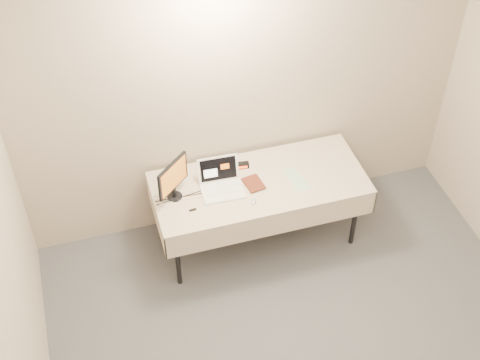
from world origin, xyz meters
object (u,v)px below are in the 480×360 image
object	(u,v)px
book	(246,179)
table	(259,187)
monitor	(173,178)
laptop	(221,182)

from	to	relation	value
book	table	bearing A→B (deg)	3.07
table	monitor	bearing A→B (deg)	177.75
table	book	size ratio (longest dim) A/B	9.39
monitor	book	distance (m)	0.63
table	laptop	world-z (taller)	laptop
laptop	book	bearing A→B (deg)	-14.05
book	monitor	bearing A→B (deg)	165.72
laptop	book	world-z (taller)	laptop
table	book	bearing A→B (deg)	-167.97
laptop	monitor	distance (m)	0.44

